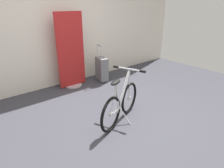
{
  "coord_description": "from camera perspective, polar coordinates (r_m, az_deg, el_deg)",
  "views": [
    {
      "loc": [
        -1.73,
        -1.78,
        1.68
      ],
      "look_at": [
        0.01,
        0.35,
        0.55
      ],
      "focal_mm": 31.65,
      "sensor_mm": 36.0,
      "label": 1
    }
  ],
  "objects": [
    {
      "name": "floor_banner_stand",
      "position": [
        4.2,
        -11.71,
        8.17
      ],
      "size": [
        0.6,
        0.36,
        1.54
      ],
      "color": "#B7B7BC",
      "rests_on": "ground_plane"
    },
    {
      "name": "ground_plane",
      "position": [
        3.0,
        4.16,
        -11.81
      ],
      "size": [
        7.06,
        7.06,
        0.0
      ],
      "primitive_type": "plane",
      "color": "#38383F"
    },
    {
      "name": "back_wall",
      "position": [
        4.31,
        -16.47,
        18.28
      ],
      "size": [
        7.06,
        0.1,
        2.88
      ],
      "primitive_type": "cube",
      "color": "silver",
      "rests_on": "ground_plane"
    },
    {
      "name": "folding_bike_foreground",
      "position": [
        2.95,
        2.55,
        -5.47
      ],
      "size": [
        1.05,
        0.56,
        0.78
      ],
      "color": "black",
      "rests_on": "ground_plane"
    },
    {
      "name": "rolling_suitcase",
      "position": [
        4.55,
        -2.98,
        4.42
      ],
      "size": [
        0.26,
        0.39,
        0.83
      ],
      "color": "slate",
      "rests_on": "ground_plane"
    }
  ]
}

